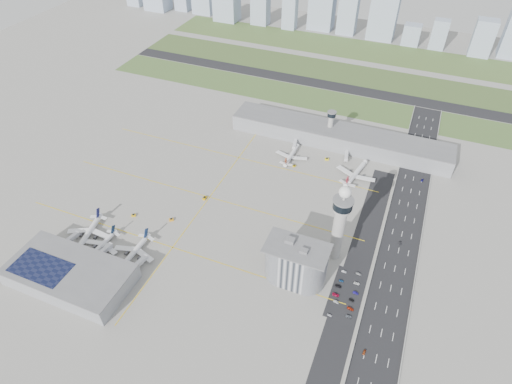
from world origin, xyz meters
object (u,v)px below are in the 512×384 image
at_px(control_tower, 340,221).
at_px(car_lot_6, 349,316).
at_px(tug_5, 327,159).
at_px(car_lot_5, 344,272).
at_px(jet_bridge_far_0, 296,141).
at_px(car_lot_11, 359,274).
at_px(jet_bridge_near_0, 64,246).
at_px(car_hw_0, 364,352).
at_px(car_hw_1, 400,243).
at_px(car_hw_4, 413,141).
at_px(car_lot_1, 336,302).
at_px(car_lot_10, 357,283).
at_px(car_lot_4, 341,281).
at_px(tug_0, 133,215).
at_px(jet_bridge_near_1, 97,258).
at_px(car_lot_9, 356,293).
at_px(admin_building, 296,263).
at_px(jet_bridge_near_2, 133,271).
at_px(car_hw_2, 422,180).
at_px(secondary_tower, 331,124).
at_px(tug_1, 132,250).
at_px(car_lot_8, 351,300).
at_px(tug_2, 171,219).
at_px(car_lot_0, 330,315).
at_px(tug_4, 294,166).
at_px(jet_bridge_far_1, 347,153).
at_px(car_lot_2, 336,295).
at_px(airplane_far_a, 292,153).
at_px(airplane_near_a, 87,231).
at_px(airplane_far_b, 356,171).
at_px(car_lot_7, 350,309).
at_px(tug_3, 205,198).
at_px(car_lot_3, 338,286).
at_px(airplane_near_c, 133,251).
at_px(airplane_near_b, 100,244).

distance_m(control_tower, car_lot_6, 61.78).
relative_size(tug_5, car_lot_5, 1.03).
xyz_separation_m(jet_bridge_far_0, car_lot_11, (90.37, -134.59, -2.23)).
xyz_separation_m(jet_bridge_near_0, car_hw_0, (220.66, 2.08, -2.25)).
relative_size(car_hw_1, car_hw_4, 1.03).
bearing_deg(car_lot_1, car_lot_5, 9.67).
bearing_deg(car_lot_10, car_lot_4, 99.50).
xyz_separation_m(tug_0, car_lot_4, (168.36, -0.04, -0.40)).
relative_size(jet_bridge_near_1, car_lot_9, 3.71).
relative_size(admin_building, car_hw_4, 12.77).
relative_size(jet_bridge_near_2, tug_5, 4.05).
bearing_deg(car_hw_2, control_tower, -105.10).
relative_size(secondary_tower, tug_1, 9.87).
xyz_separation_m(secondary_tower, car_hw_0, (77.66, -208.92, -18.20)).
bearing_deg(car_lot_8, secondary_tower, 28.31).
relative_size(tug_2, car_lot_0, 1.01).
xyz_separation_m(tug_4, car_lot_5, (70.15, -101.39, -0.27)).
bearing_deg(jet_bridge_far_1, car_lot_2, 0.76).
relative_size(jet_bridge_near_2, car_lot_2, 3.03).
relative_size(jet_bridge_near_1, tug_1, 4.33).
bearing_deg(car_hw_0, jet_bridge_far_0, 125.39).
xyz_separation_m(airplane_far_a, car_lot_0, (76.73, -151.37, -4.50)).
xyz_separation_m(airplane_near_a, car_lot_2, (186.18, 18.45, -5.05)).
height_order(airplane_near_a, car_lot_2, airplane_near_a).
xyz_separation_m(airplane_far_b, jet_bridge_near_2, (-119.91, -165.19, -3.15)).
relative_size(car_lot_9, car_hw_1, 1.12).
bearing_deg(car_lot_7, car_lot_10, 9.14).
height_order(jet_bridge_far_0, car_lot_2, jet_bridge_far_0).
relative_size(tug_4, car_lot_9, 0.75).
xyz_separation_m(car_lot_7, car_lot_8, (-0.81, 6.78, -0.01)).
height_order(control_tower, car_lot_0, control_tower).
bearing_deg(car_lot_1, jet_bridge_near_1, 107.66).
relative_size(tug_2, car_lot_7, 0.77).
bearing_deg(jet_bridge_near_1, airplane_far_a, -17.47).
bearing_deg(car_lot_10, tug_5, 22.80).
relative_size(tug_3, car_lot_3, 0.86).
distance_m(admin_building, tug_0, 138.77).
distance_m(car_lot_2, car_lot_7, 13.33).
height_order(control_tower, airplane_near_c, control_tower).
distance_m(control_tower, jet_bridge_near_2, 146.36).
distance_m(car_lot_2, car_hw_4, 207.13).
distance_m(airplane_far_b, jet_bridge_near_2, 204.15).
distance_m(jet_bridge_near_1, tug_1, 24.11).
height_order(tug_0, car_lot_6, tug_0).
relative_size(admin_building, tug_4, 14.89).
bearing_deg(tug_5, jet_bridge_near_1, 126.90).
relative_size(jet_bridge_near_2, car_hw_1, 4.15).
height_order(airplane_near_b, jet_bridge_near_2, airplane_near_b).
height_order(jet_bridge_far_0, car_lot_3, jet_bridge_far_0).
height_order(jet_bridge_near_1, car_lot_7, jet_bridge_near_1).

